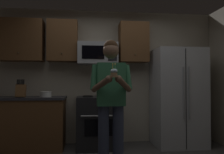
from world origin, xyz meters
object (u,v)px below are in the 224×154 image
Objects in this scene: knife_block at (21,91)px; cupcake at (114,73)px; bowl_large_white at (46,94)px; oven_range at (98,122)px; refrigerator at (178,97)px; person at (111,96)px; microwave at (98,54)px.

knife_block is 1.84× the size of cupcake.
oven_range is at bearing -0.23° from bowl_large_white.
bowl_large_white reaches higher than oven_range.
refrigerator is at bearing 45.01° from cupcake.
cupcake is at bearing -90.00° from person.
bowl_large_white is 1.51m from person.
cupcake is at bearing -85.20° from oven_range.
person is at bearing -46.36° from bowl_large_white.
cupcake reaches higher than knife_block.
cupcake is at bearing -134.99° from refrigerator.
oven_range is at bearing 96.23° from person.
knife_block is at bearing -178.73° from oven_range.
oven_range is 1.26m from microwave.
bowl_large_white is at bearing 178.99° from refrigerator.
person is (1.47, -1.06, -0.04)m from knife_block.
refrigerator is 10.35× the size of cupcake.
microwave reaches higher than oven_range.
bowl_large_white is at bearing 126.26° from cupcake.
person reaches higher than knife_block.
knife_block reaches higher than bowl_large_white.
microwave is at bearing 7.12° from bowl_large_white.
refrigerator reaches higher than cupcake.
refrigerator reaches higher than person.
microwave reaches higher than refrigerator.
microwave is 1.72m from refrigerator.
cupcake is (-1.38, -1.38, 0.39)m from refrigerator.
refrigerator is (1.50, -0.04, 0.44)m from oven_range.
microwave is 1.60m from cupcake.
oven_range is 2.91× the size of knife_block.
person is (0.12, -1.09, 0.53)m from oven_range.
microwave is at bearing 95.62° from person.
oven_range is 0.53× the size of person.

